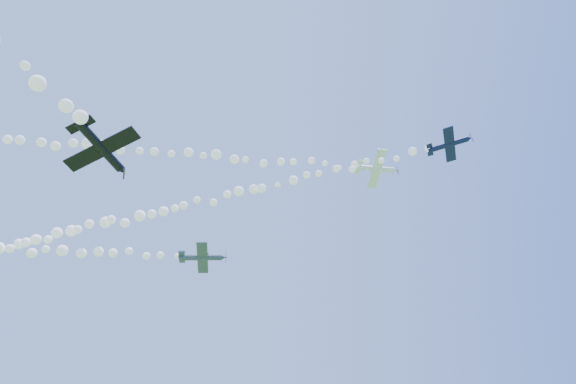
{
  "coord_description": "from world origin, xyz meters",
  "views": [
    {
      "loc": [
        2.92,
        -56.69,
        2.0
      ],
      "look_at": [
        6.85,
        -6.54,
        46.43
      ],
      "focal_mm": 30.0,
      "sensor_mm": 36.0,
      "label": 1
    }
  ],
  "objects": [
    {
      "name": "plane_black",
      "position": [
        -12.81,
        -22.79,
        36.49
      ],
      "size": [
        7.59,
        7.23,
        2.65
      ],
      "rotation": [
        -0.24,
        0.06,
        1.09
      ],
      "color": "black"
    },
    {
      "name": "smoke_trail_navy",
      "position": [
        -6.5,
        1.45,
        50.35
      ],
      "size": [
        66.71,
        29.74,
        2.58
      ],
      "primitive_type": null,
      "color": "white"
    },
    {
      "name": "plane_navy",
      "position": [
        28.53,
        -13.46,
        50.57
      ],
      "size": [
        6.33,
        6.72,
        1.82
      ],
      "rotation": [
        0.02,
        -0.1,
        -0.4
      ],
      "color": "#0D113B"
    },
    {
      "name": "plane_white",
      "position": [
        21.06,
        -3.64,
        54.84
      ],
      "size": [
        7.26,
        7.48,
        2.16
      ],
      "rotation": [
        -0.19,
        -0.0,
        0.04
      ],
      "color": "white"
    },
    {
      "name": "plane_grey",
      "position": [
        -5.97,
        10.68,
        46.3
      ],
      "size": [
        8.2,
        8.47,
        2.17
      ],
      "rotation": [
        -0.04,
        -0.07,
        0.02
      ],
      "color": "#384251"
    },
    {
      "name": "smoke_trail_white",
      "position": [
        -20.5,
        -5.33,
        54.53
      ],
      "size": [
        78.82,
        5.74,
        3.04
      ],
      "primitive_type": null,
      "color": "white"
    }
  ]
}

